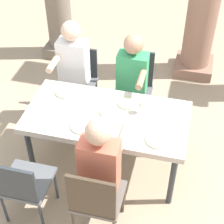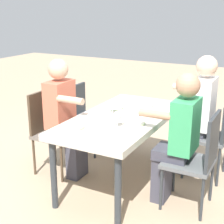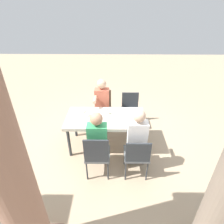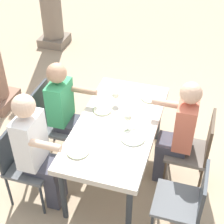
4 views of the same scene
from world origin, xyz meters
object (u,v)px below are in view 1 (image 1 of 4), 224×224
at_px(diner_guest_third, 102,167).
at_px(plate_1, 83,125).
at_px(diner_woman_green, 72,73).
at_px(plate_0, 65,92).
at_px(wine_glass_2, 142,104).
at_px(diner_man_white, 131,84).
at_px(plate_3, 157,140).
at_px(dining_table, 107,120).
at_px(chair_mid_north, 134,85).
at_px(wine_glass_1, 102,113).
at_px(chair_west_south, 23,184).
at_px(plate_2, 127,103).
at_px(chair_mid_south, 96,199).
at_px(chair_west_north, 79,78).

height_order(diner_guest_third, plate_1, diner_guest_third).
bearing_deg(diner_guest_third, diner_woman_green, 118.85).
height_order(plate_0, wine_glass_2, wine_glass_2).
distance_m(diner_man_white, plate_3, 0.98).
xyz_separation_m(dining_table, plate_3, (0.55, -0.24, 0.08)).
distance_m(chair_mid_north, plate_0, 0.91).
height_order(wine_glass_1, wine_glass_2, wine_glass_1).
height_order(chair_west_south, plate_2, chair_west_south).
height_order(chair_west_south, wine_glass_1, wine_glass_1).
bearing_deg(diner_woman_green, chair_mid_south, -64.73).
height_order(plate_0, plate_3, same).
bearing_deg(chair_west_south, diner_guest_third, 15.95).
bearing_deg(diner_man_white, chair_west_north, 164.41).
relative_size(plate_1, wine_glass_1, 1.54).
xyz_separation_m(chair_west_north, wine_glass_2, (0.91, -0.72, 0.35)).
relative_size(chair_mid_north, chair_mid_south, 1.01).
distance_m(dining_table, plate_3, 0.60).
distance_m(chair_west_north, diner_man_white, 0.75).
xyz_separation_m(chair_mid_south, wine_glass_1, (-0.13, 0.72, 0.34)).
bearing_deg(wine_glass_1, plate_0, 144.94).
relative_size(chair_west_south, chair_mid_south, 0.93).
bearing_deg(chair_west_north, chair_west_south, -90.00).
xyz_separation_m(plate_0, plate_3, (1.07, -0.48, -0.00)).
height_order(diner_man_white, plate_3, diner_man_white).
bearing_deg(plate_2, diner_guest_third, -93.04).
bearing_deg(plate_0, dining_table, -24.55).
relative_size(wine_glass_1, wine_glass_2, 1.03).
relative_size(chair_mid_south, plate_1, 3.74).
distance_m(chair_west_south, plate_1, 0.78).
height_order(diner_woman_green, plate_3, diner_woman_green).
xyz_separation_m(chair_west_north, plate_3, (1.13, -1.07, 0.25)).
bearing_deg(chair_mid_south, wine_glass_2, 77.36).
xyz_separation_m(chair_west_north, diner_guest_third, (0.70, -1.47, 0.19)).
bearing_deg(diner_woman_green, wine_glass_2, -29.83).
bearing_deg(chair_mid_north, chair_mid_south, -90.00).
bearing_deg(wine_glass_1, plate_2, 61.46).
relative_size(diner_man_white, wine_glass_1, 7.98).
bearing_deg(chair_west_north, dining_table, -55.16).
bearing_deg(wine_glass_2, plate_1, -147.14).
height_order(chair_west_south, chair_mid_south, chair_mid_south).
distance_m(diner_guest_third, wine_glass_2, 0.79).
xyz_separation_m(chair_mid_south, diner_guest_third, (0.00, 0.21, 0.18)).
xyz_separation_m(chair_mid_south, wine_glass_2, (0.21, 0.96, 0.34)).
xyz_separation_m(chair_mid_north, plate_3, (0.43, -1.08, 0.23)).
relative_size(diner_man_white, wine_glass_2, 8.25).
xyz_separation_m(chair_west_south, plate_0, (0.06, 1.07, 0.26)).
xyz_separation_m(diner_woman_green, plate_1, (0.40, -0.86, 0.03)).
xyz_separation_m(chair_mid_south, diner_man_white, (0.00, 1.48, 0.17)).
relative_size(diner_woman_green, plate_3, 6.07).
relative_size(dining_table, chair_mid_south, 1.76).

